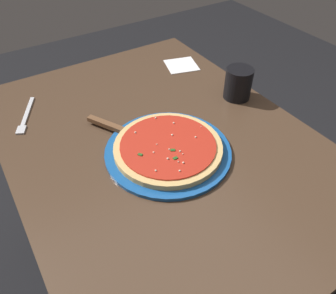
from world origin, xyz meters
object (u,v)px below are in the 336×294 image
at_px(cup_tall_drink, 238,83).
at_px(pizza_server, 118,129).
at_px(fork, 26,117).
at_px(pizza, 168,147).
at_px(napkin_folded_right, 181,65).
at_px(serving_plate, 168,151).

bearing_deg(cup_tall_drink, pizza_server, 85.27).
xyz_separation_m(pizza_server, fork, (0.22, 0.21, -0.01)).
xyz_separation_m(pizza, napkin_folded_right, (0.38, -0.30, -0.02)).
distance_m(cup_tall_drink, fork, 0.67).
distance_m(pizza, cup_tall_drink, 0.35).
relative_size(pizza, cup_tall_drink, 2.87).
bearing_deg(fork, pizza_server, -136.88).
height_order(pizza_server, napkin_folded_right, pizza_server).
bearing_deg(napkin_folded_right, serving_plate, 141.76).
distance_m(serving_plate, napkin_folded_right, 0.49).
height_order(pizza, cup_tall_drink, cup_tall_drink).
height_order(pizza_server, fork, pizza_server).
bearing_deg(napkin_folded_right, pizza_server, 122.26).
bearing_deg(pizza_server, napkin_folded_right, -57.74).
bearing_deg(serving_plate, cup_tall_drink, -71.86).
bearing_deg(pizza_server, cup_tall_drink, -94.73).
xyz_separation_m(napkin_folded_right, fork, (-0.02, 0.58, 0.00)).
distance_m(serving_plate, pizza_server, 0.16).
xyz_separation_m(pizza, fork, (0.36, 0.28, -0.02)).
height_order(napkin_folded_right, fork, fork).
xyz_separation_m(serving_plate, pizza_server, (0.14, 0.08, 0.01)).
bearing_deg(serving_plate, napkin_folded_right, -38.24).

